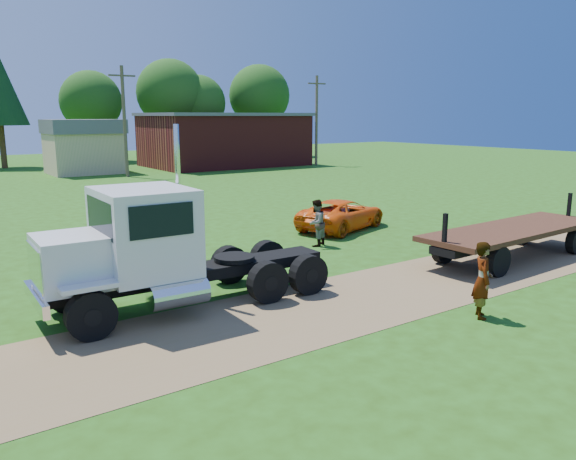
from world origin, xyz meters
TOP-DOWN VIEW (x-y plane):
  - ground at (0.00, 0.00)m, footprint 140.00×140.00m
  - dirt_track at (0.00, 0.00)m, footprint 120.00×4.20m
  - white_semi_tractor at (-4.86, 2.35)m, footprint 8.00×2.95m
  - orange_pickup at (6.27, 7.78)m, footprint 5.32×3.69m
  - flatbed_trailer at (7.78, 0.24)m, footprint 8.04×2.66m
  - spectator_a at (1.78, -2.87)m, footprint 0.83×0.84m
  - spectator_b at (3.26, 5.80)m, footprint 1.11×1.02m
  - brick_building at (18.00, 40.00)m, footprint 15.40×10.40m
  - tan_shed at (4.00, 40.00)m, footprint 6.20×5.40m
  - utility_poles at (6.00, 35.00)m, footprint 42.20×0.28m
  - tree_row at (6.67, 50.79)m, footprint 57.99×12.45m

SIDE VIEW (x-z plane):
  - ground at x=0.00m, z-range 0.00..0.00m
  - dirt_track at x=0.00m, z-range 0.00..0.01m
  - orange_pickup at x=6.27m, z-range 0.00..1.35m
  - flatbed_trailer at x=7.78m, z-range -0.15..1.89m
  - spectator_b at x=3.26m, z-range 0.00..1.83m
  - spectator_a at x=1.78m, z-range 0.00..1.96m
  - white_semi_tractor at x=-4.86m, z-range -0.76..4.04m
  - tan_shed at x=4.00m, z-range 0.07..4.77m
  - brick_building at x=18.00m, z-range 0.01..5.31m
  - utility_poles at x=6.00m, z-range 0.21..9.21m
  - tree_row at x=6.67m, z-range 1.17..13.04m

